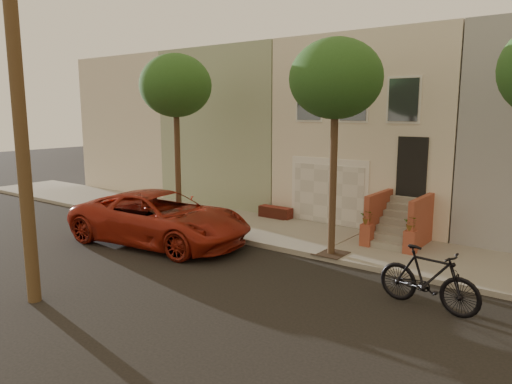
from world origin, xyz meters
The scene contains 7 objects.
ground centered at (0.00, 0.00, 0.00)m, with size 90.00×90.00×0.00m, color black.
sidewalk centered at (0.00, 5.35, 0.07)m, with size 40.00×3.70×0.15m, color gray.
house_row centered at (0.00, 11.19, 3.64)m, with size 33.10×11.70×7.00m.
tree_left centered at (-5.50, 3.90, 5.26)m, with size 2.70×2.57×6.30m.
tree_mid centered at (1.00, 3.90, 5.26)m, with size 2.70×2.57×6.30m.
pickup_truck centered at (-4.36, 1.94, 0.87)m, with size 2.89×6.26×1.74m, color maroon.
motorcycle centered at (4.50, 1.90, 0.70)m, with size 0.66×2.34×1.41m, color black.
Camera 1 is at (7.54, -8.58, 4.42)m, focal length 33.56 mm.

